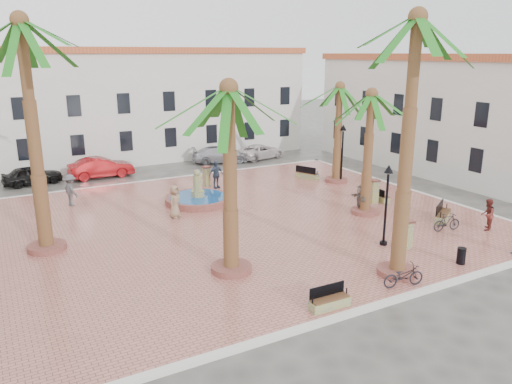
% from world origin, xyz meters
% --- Properties ---
extents(ground, '(120.00, 120.00, 0.00)m').
position_xyz_m(ground, '(0.00, 0.00, 0.00)').
color(ground, '#56544F').
rests_on(ground, ground).
extents(plaza, '(26.00, 22.00, 0.15)m').
position_xyz_m(plaza, '(0.00, 0.00, 0.07)').
color(plaza, '#BD6C60').
rests_on(plaza, ground).
extents(kerb_n, '(26.30, 0.30, 0.16)m').
position_xyz_m(kerb_n, '(0.00, 11.00, 0.08)').
color(kerb_n, silver).
rests_on(kerb_n, ground).
extents(kerb_s, '(26.30, 0.30, 0.16)m').
position_xyz_m(kerb_s, '(0.00, -11.00, 0.08)').
color(kerb_s, silver).
rests_on(kerb_s, ground).
extents(kerb_e, '(0.30, 22.30, 0.16)m').
position_xyz_m(kerb_e, '(13.00, 0.00, 0.08)').
color(kerb_e, silver).
rests_on(kerb_e, ground).
extents(building_north, '(30.40, 7.40, 9.50)m').
position_xyz_m(building_north, '(-0.00, 19.99, 4.77)').
color(building_north, silver).
rests_on(building_north, ground).
extents(building_east, '(7.40, 26.40, 9.00)m').
position_xyz_m(building_east, '(19.99, 2.00, 4.52)').
color(building_east, silver).
rests_on(building_east, ground).
extents(fountain, '(4.04, 4.04, 2.09)m').
position_xyz_m(fountain, '(-0.80, 4.16, 0.43)').
color(fountain, '#934E44').
rests_on(fountain, plaza).
extents(palm_nw, '(5.71, 5.71, 10.62)m').
position_xyz_m(palm_nw, '(-9.95, 0.47, 9.34)').
color(palm_nw, '#934E44').
rests_on(palm_nw, plaza).
extents(palm_sw, '(5.59, 5.59, 8.01)m').
position_xyz_m(palm_sw, '(-3.40, -5.83, 6.86)').
color(palm_sw, '#934E44').
rests_on(palm_sw, plaza).
extents(palm_s, '(5.36, 5.36, 10.55)m').
position_xyz_m(palm_s, '(2.54, -9.43, 9.33)').
color(palm_s, '#934E44').
rests_on(palm_s, plaza).
extents(palm_e, '(5.06, 5.06, 7.12)m').
position_xyz_m(palm_e, '(6.80, -2.44, 6.10)').
color(palm_e, '#934E44').
rests_on(palm_e, plaza).
extents(palm_ne, '(5.10, 5.10, 7.05)m').
position_xyz_m(palm_ne, '(9.88, 4.24, 6.03)').
color(palm_ne, '#934E44').
rests_on(palm_ne, plaza).
extents(bench_s, '(1.59, 0.52, 0.84)m').
position_xyz_m(bench_s, '(-1.67, -10.38, 0.39)').
color(bench_s, '#888B59').
rests_on(bench_s, plaza).
extents(bench_se, '(1.93, 1.48, 1.00)m').
position_xyz_m(bench_se, '(9.70, -5.52, 0.43)').
color(bench_se, '#888B59').
rests_on(bench_se, plaza).
extents(bench_e, '(0.62, 1.62, 0.84)m').
position_xyz_m(bench_e, '(9.27, -0.89, 0.39)').
color(bench_e, '#888B59').
rests_on(bench_e, plaza).
extents(bench_ne, '(1.22, 1.84, 0.94)m').
position_xyz_m(bench_ne, '(8.55, 5.97, 0.41)').
color(bench_ne, '#888B59').
rests_on(bench_ne, plaza).
extents(lamppost_s, '(0.43, 0.43, 3.95)m').
position_xyz_m(lamppost_s, '(4.35, -6.65, 2.82)').
color(lamppost_s, black).
rests_on(lamppost_s, plaza).
extents(lamppost_e, '(0.45, 0.45, 4.13)m').
position_xyz_m(lamppost_e, '(10.05, 3.89, 2.94)').
color(lamppost_e, black).
rests_on(lamppost_e, plaza).
extents(bollard_se, '(0.58, 0.58, 1.40)m').
position_xyz_m(bollard_se, '(4.98, -7.52, 0.87)').
color(bollard_se, '#888B59').
rests_on(bollard_se, plaza).
extents(bollard_n, '(0.58, 0.58, 1.39)m').
position_xyz_m(bollard_n, '(1.25, 7.57, 0.87)').
color(bollard_n, '#888B59').
rests_on(bollard_n, plaza).
extents(bollard_e, '(0.63, 0.63, 1.49)m').
position_xyz_m(bollard_e, '(8.64, -1.13, 0.92)').
color(bollard_e, '#888B59').
rests_on(bollard_e, plaza).
extents(litter_bin, '(0.38, 0.38, 0.74)m').
position_xyz_m(litter_bin, '(5.75, -9.99, 0.52)').
color(litter_bin, black).
rests_on(litter_bin, plaza).
extents(bicycle_a, '(1.83, 0.97, 0.91)m').
position_xyz_m(bicycle_a, '(1.92, -10.40, 0.61)').
color(bicycle_a, black).
rests_on(bicycle_a, plaza).
extents(cyclist_b, '(1.01, 0.94, 1.67)m').
position_xyz_m(cyclist_b, '(10.51, -7.64, 0.98)').
color(cyclist_b, maroon).
rests_on(cyclist_b, plaza).
extents(bicycle_b, '(1.62, 0.75, 0.94)m').
position_xyz_m(bicycle_b, '(8.57, -6.76, 0.62)').
color(bicycle_b, black).
rests_on(bicycle_b, plaza).
extents(pedestrian_fountain_a, '(1.07, 1.03, 1.85)m').
position_xyz_m(pedestrian_fountain_a, '(-3.01, 2.11, 1.08)').
color(pedestrian_fountain_a, '#907459').
rests_on(pedestrian_fountain_a, plaza).
extents(pedestrian_fountain_b, '(1.17, 0.67, 1.88)m').
position_xyz_m(pedestrian_fountain_b, '(1.60, 6.73, 1.09)').
color(pedestrian_fountain_b, '#2F3D51').
rests_on(pedestrian_fountain_b, plaza).
extents(pedestrian_north, '(1.07, 1.41, 1.92)m').
position_xyz_m(pedestrian_north, '(-7.72, 7.24, 1.11)').
color(pedestrian_north, '#515257').
rests_on(pedestrian_north, plaza).
extents(pedestrian_east, '(0.86, 1.60, 1.65)m').
position_xyz_m(pedestrian_east, '(6.62, -2.20, 0.97)').
color(pedestrian_east, '#65584F').
rests_on(pedestrian_east, plaza).
extents(car_black, '(4.16, 2.04, 1.36)m').
position_xyz_m(car_black, '(-9.23, 14.40, 0.68)').
color(car_black, black).
rests_on(car_black, ground).
extents(car_red, '(4.70, 1.68, 1.54)m').
position_xyz_m(car_red, '(-4.49, 14.14, 0.77)').
color(car_red, maroon).
rests_on(car_red, ground).
extents(car_silver, '(5.08, 3.12, 1.37)m').
position_xyz_m(car_silver, '(5.56, 14.64, 0.69)').
color(car_silver, '#AEADB7').
rests_on(car_silver, ground).
extents(car_white, '(4.90, 3.07, 1.26)m').
position_xyz_m(car_white, '(9.44, 14.51, 0.63)').
color(car_white, silver).
rests_on(car_white, ground).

